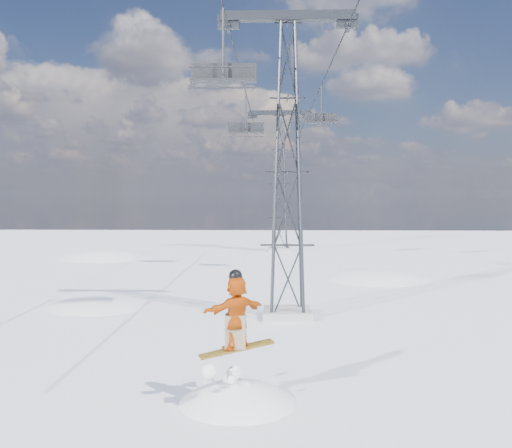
# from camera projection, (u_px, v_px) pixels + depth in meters

# --- Properties ---
(ground) EXTENTS (120.00, 120.00, 0.00)m
(ground) POSITION_uv_depth(u_px,v_px,m) (262.00, 389.00, 13.68)
(ground) COLOR white
(ground) RESTS_ON ground
(snow_terrain) EXTENTS (39.00, 37.00, 22.00)m
(snow_terrain) POSITION_uv_depth(u_px,v_px,m) (192.00, 423.00, 35.53)
(snow_terrain) COLOR white
(snow_terrain) RESTS_ON ground
(lift_tower_near) EXTENTS (5.20, 1.80, 11.43)m
(lift_tower_near) POSITION_uv_depth(u_px,v_px,m) (287.00, 173.00, 21.35)
(lift_tower_near) COLOR #999999
(lift_tower_near) RESTS_ON ground
(lift_tower_far) EXTENTS (5.20, 1.80, 11.43)m
(lift_tower_far) POSITION_uv_depth(u_px,v_px,m) (280.00, 184.00, 46.31)
(lift_tower_far) COLOR #999999
(lift_tower_far) RESTS_ON ground
(haul_cables) EXTENTS (4.46, 51.00, 0.06)m
(haul_cables) POSITION_uv_depth(u_px,v_px,m) (283.00, 86.00, 32.55)
(haul_cables) COLOR black
(haul_cables) RESTS_ON ground
(lift_chair_near) EXTENTS (2.20, 0.63, 2.72)m
(lift_chair_near) POSITION_uv_depth(u_px,v_px,m) (223.00, 74.00, 18.97)
(lift_chair_near) COLOR black
(lift_chair_near) RESTS_ON ground
(lift_chair_mid) EXTENTS (1.91, 0.55, 2.37)m
(lift_chair_mid) POSITION_uv_depth(u_px,v_px,m) (321.00, 119.00, 32.45)
(lift_chair_mid) COLOR black
(lift_chair_mid) RESTS_ON ground
(lift_chair_far) EXTENTS (2.22, 0.64, 2.75)m
(lift_chair_far) POSITION_uv_depth(u_px,v_px,m) (246.00, 129.00, 34.71)
(lift_chair_far) COLOR black
(lift_chair_far) RESTS_ON ground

